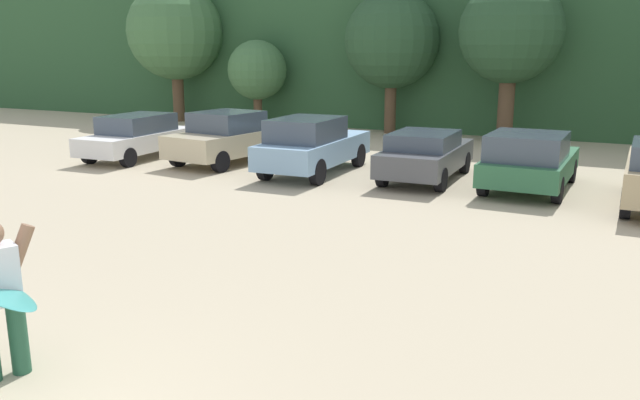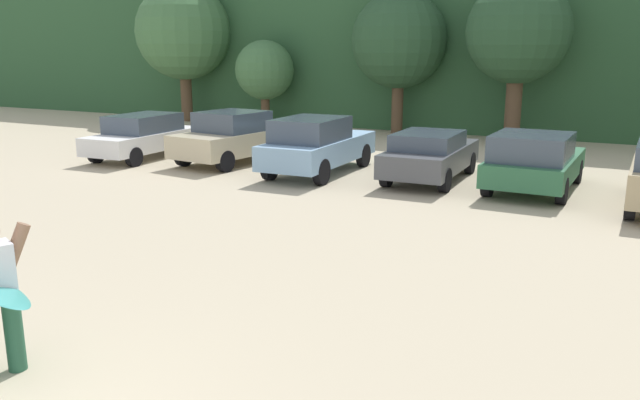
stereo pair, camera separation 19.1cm
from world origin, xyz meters
name	(u,v)px [view 2 (the right image)]	position (x,y,z in m)	size (l,w,h in m)	color
hillside_ridge	(528,32)	(0.00, 30.12, 4.40)	(108.00, 12.00, 8.81)	#2D5633
tree_center	(183,32)	(-15.45, 23.02, 4.43)	(4.75, 4.75, 6.83)	brown
tree_center_left	(265,70)	(-10.63, 22.90, 2.62)	(2.78, 2.78, 4.03)	brown
tree_right	(399,41)	(-4.09, 23.31, 3.94)	(4.08, 4.08, 6.01)	brown
tree_far_left	(518,32)	(0.96, 22.65, 4.21)	(3.97, 3.97, 6.24)	brown
parked_car_white	(144,135)	(-9.28, 13.14, 0.77)	(1.94, 4.39, 1.47)	white
parked_car_champagne	(233,137)	(-6.08, 13.75, 0.84)	(2.42, 4.27, 1.66)	beige
parked_car_sky_blue	(317,145)	(-2.80, 13.31, 0.87)	(1.95, 4.70, 1.68)	#84ADD1
parked_car_dark_gray	(430,154)	(0.44, 13.93, 0.73)	(1.90, 4.34, 1.38)	#4C4F54
parked_car_forest_green	(534,161)	(3.24, 13.79, 0.79)	(2.02, 4.23, 1.54)	#2D6642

